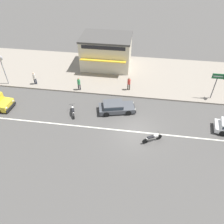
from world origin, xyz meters
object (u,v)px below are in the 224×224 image
hatchback_dark_grey_1 (115,107)px  shopfront_corner_warung (106,51)px  street_clock (1,63)px  motorcycle_0 (73,110)px  pedestrian_by_shop (129,83)px  pedestrian_mid_kerb (79,83)px  arrow_signboard (223,78)px  pedestrian_near_clock (34,77)px  motorcycle_2 (152,138)px

hatchback_dark_grey_1 → shopfront_corner_warung: size_ratio=0.62×
street_clock → shopfront_corner_warung: (11.20, 6.30, -0.70)m
motorcycle_0 → shopfront_corner_warung: size_ratio=0.28×
hatchback_dark_grey_1 → pedestrian_by_shop: (1.06, 3.95, 0.51)m
hatchback_dark_grey_1 → shopfront_corner_warung: 9.94m
pedestrian_mid_kerb → shopfront_corner_warung: bearing=70.8°
arrow_signboard → shopfront_corner_warung: size_ratio=0.49×
motorcycle_0 → arrow_signboard: 16.02m
pedestrian_mid_kerb → pedestrian_by_shop: bearing=8.1°
hatchback_dark_grey_1 → pedestrian_by_shop: 4.12m
shopfront_corner_warung → pedestrian_near_clock: bearing=-142.9°
hatchback_dark_grey_1 → pedestrian_near_clock: 10.90m
motorcycle_2 → pedestrian_mid_kerb: size_ratio=1.12×
pedestrian_mid_kerb → pedestrian_by_shop: 5.80m
pedestrian_mid_kerb → hatchback_dark_grey_1: bearing=-33.8°
arrow_signboard → shopfront_corner_warung: shopfront_corner_warung is taller
hatchback_dark_grey_1 → pedestrian_near_clock: (-10.29, 3.57, 0.49)m
hatchback_dark_grey_1 → street_clock: 14.22m
hatchback_dark_grey_1 → street_clock: (-13.66, 3.19, 2.32)m
arrow_signboard → pedestrian_mid_kerb: bearing=-178.2°
pedestrian_by_shop → pedestrian_mid_kerb: bearing=-171.9°
pedestrian_near_clock → pedestrian_by_shop: (11.35, 0.38, 0.02)m
street_clock → shopfront_corner_warung: shopfront_corner_warung is taller
pedestrian_by_shop → shopfront_corner_warung: (-3.53, 5.54, 1.11)m
street_clock → shopfront_corner_warung: size_ratio=0.57×
motorcycle_2 → motorcycle_0: bearing=161.6°
pedestrian_mid_kerb → motorcycle_0: bearing=-84.4°
street_clock → pedestrian_by_shop: bearing=3.0°
motorcycle_0 → pedestrian_by_shop: pedestrian_by_shop is taller
arrow_signboard → hatchback_dark_grey_1: bearing=-161.6°
motorcycle_0 → pedestrian_by_shop: size_ratio=1.12×
motorcycle_0 → arrow_signboard: bearing=17.0°
motorcycle_0 → street_clock: (-9.39, 4.20, 2.49)m
motorcycle_0 → pedestrian_near_clock: (-6.01, 4.58, 0.65)m
hatchback_dark_grey_1 → street_clock: bearing=166.9°
pedestrian_near_clock → motorcycle_0: bearing=-37.3°
motorcycle_0 → pedestrian_near_clock: pedestrian_near_clock is taller
motorcycle_2 → pedestrian_mid_kerb: bearing=141.2°
motorcycle_0 → motorcycle_2: same height
shopfront_corner_warung → pedestrian_mid_kerb: bearing=-109.2°
pedestrian_near_clock → shopfront_corner_warung: shopfront_corner_warung is taller
motorcycle_2 → pedestrian_mid_kerb: (-8.54, 6.86, 0.64)m
arrow_signboard → pedestrian_mid_kerb: (-15.55, -0.48, -1.73)m
motorcycle_2 → street_clock: size_ratio=0.48×
motorcycle_2 → arrow_signboard: (7.02, 7.34, 2.38)m
motorcycle_0 → shopfront_corner_warung: (1.81, 10.50, 1.78)m
arrow_signboard → pedestrian_mid_kerb: arrow_signboard is taller
motorcycle_0 → pedestrian_near_clock: size_ratio=1.13×
motorcycle_0 → pedestrian_mid_kerb: 4.22m
motorcycle_2 → pedestrian_by_shop: pedestrian_by_shop is taller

